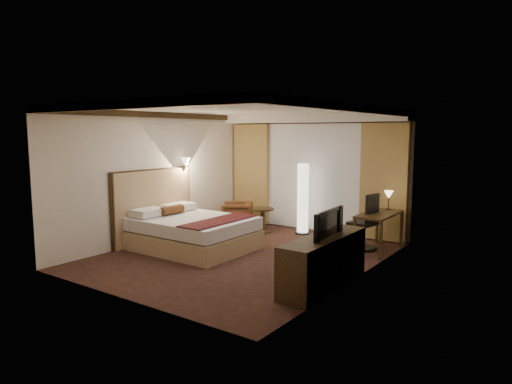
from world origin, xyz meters
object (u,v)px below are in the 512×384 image
Objects in this scene: dresser at (324,261)px; television at (323,217)px; armchair at (237,214)px; desk at (379,232)px; side_table at (263,220)px; bed at (193,233)px; office_chair at (362,221)px; floor_lamp at (303,199)px.

television reaches higher than dresser.
armchair is 0.56× the size of desk.
television is at bearing -89.52° from desk.
side_table is at bearing 138.44° from dresser.
television is (3.51, -2.48, 0.69)m from armchair.
television is at bearing 180.00° from dresser.
desk is 0.65× the size of dresser.
desk is at bearing 56.58° from armchair.
desk is (2.76, -0.08, 0.09)m from side_table.
bed is 3.18m from television.
office_chair is 1.15× the size of television.
desk is at bearing -14.63° from floor_lamp.
side_table is 0.50× the size of office_chair.
dresser is (3.09, -0.49, 0.06)m from bed.
bed is 2.04m from armchair.
floor_lamp is (1.52, 0.45, 0.45)m from armchair.
floor_lamp reaches higher than television.
floor_lamp is at bearing 30.64° from television.
armchair is at bearing 178.90° from desk.
dresser is (0.37, -2.36, -0.18)m from office_chair.
armchair is at bearing -163.71° from floor_lamp.
armchair reaches higher than side_table.
armchair is at bearing 144.99° from dresser.
floor_lamp is 0.82× the size of dresser.
office_chair is at bearing 4.59° from television.
bed is 3.60m from desk.
television is at bearing 22.44° from armchair.
dresser is (0.05, -2.41, 0.00)m from desk.
dresser is 1.99× the size of television.
television is at bearing -71.40° from office_chair.
desk is at bearing 91.19° from dresser.
armchair reaches higher than bed.
armchair is 0.72× the size of television.
desk reaches higher than bed.
television is (0.02, -2.41, 0.66)m from desk.
bed is 3.91× the size of side_table.
bed is at bearing -147.65° from desk.
floor_lamp is 3.54m from television.
floor_lamp is 1.76m from office_chair.
television reaches higher than desk.
armchair is 0.73m from side_table.
desk is (3.04, 1.92, 0.05)m from bed.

